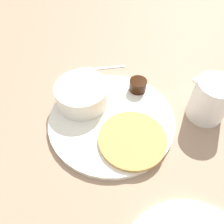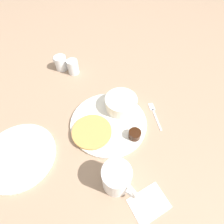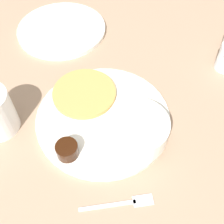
% 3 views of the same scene
% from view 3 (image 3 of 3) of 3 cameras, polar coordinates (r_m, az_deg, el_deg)
% --- Properties ---
extents(ground_plane, '(4.00, 4.00, 0.00)m').
position_cam_3_polar(ground_plane, '(0.60, -1.78, -1.51)').
color(ground_plane, '#9E7F66').
extents(plate, '(0.28, 0.28, 0.01)m').
position_cam_3_polar(plate, '(0.60, -1.80, -1.18)').
color(plate, white).
rests_on(plate, ground_plane).
extents(pancake_stack, '(0.14, 0.14, 0.01)m').
position_cam_3_polar(pancake_stack, '(0.63, -5.65, 3.89)').
color(pancake_stack, tan).
rests_on(pancake_stack, plate).
extents(bowl, '(0.12, 0.12, 0.05)m').
position_cam_3_polar(bowl, '(0.54, 5.11, -3.46)').
color(bowl, white).
rests_on(bowl, plate).
extents(syrup_cup, '(0.04, 0.04, 0.03)m').
position_cam_3_polar(syrup_cup, '(0.54, -9.11, -7.61)').
color(syrup_cup, black).
rests_on(syrup_cup, plate).
extents(butter_ramekin, '(0.05, 0.05, 0.05)m').
position_cam_3_polar(butter_ramekin, '(0.54, 6.15, -6.44)').
color(butter_ramekin, white).
rests_on(butter_ramekin, plate).
extents(fork, '(0.03, 0.13, 0.00)m').
position_cam_3_polar(fork, '(0.52, 2.75, -17.95)').
color(fork, silver).
rests_on(fork, ground_plane).
extents(far_plate, '(0.24, 0.24, 0.01)m').
position_cam_3_polar(far_plate, '(0.82, -10.19, 16.21)').
color(far_plate, white).
rests_on(far_plate, ground_plane).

